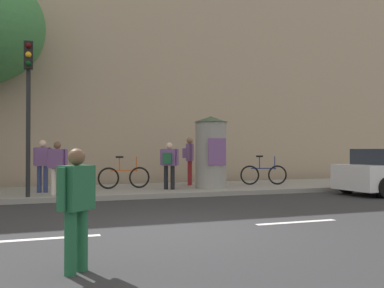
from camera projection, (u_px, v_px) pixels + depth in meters
The scene contains 13 objects.
ground_plane at pixel (184, 230), 7.96m from camera, with size 80.00×80.00×0.00m, color #2B2B2D.
sidewalk_curb at pixel (116, 191), 14.55m from camera, with size 36.00×4.00×0.15m, color gray.
lane_markings at pixel (184, 230), 7.96m from camera, with size 25.80×0.16×0.01m.
building_backdrop at pixel (97, 50), 19.33m from camera, with size 36.00×5.00×11.69m, color tan.
traffic_light at pixel (28, 93), 12.01m from camera, with size 0.24×0.45×4.27m.
poster_column at pixel (211, 152), 14.91m from camera, with size 1.16×1.16×2.45m.
pedestrian_with_backpack at pixel (76, 201), 5.18m from camera, with size 0.46×0.46×1.48m.
pedestrian_in_red_top at pixel (43, 162), 13.34m from camera, with size 0.54×0.35×1.60m.
pedestrian_with_bag at pixel (58, 163), 12.54m from camera, with size 0.56×0.53×1.54m.
pedestrian_tallest at pixel (169, 161), 14.35m from camera, with size 0.54×0.53×1.55m.
pedestrian_near_pole at pixel (189, 156), 16.10m from camera, with size 0.50×0.57×1.77m.
bicycle_leaning at pixel (264, 174), 16.28m from camera, with size 1.73×0.50×1.09m.
bicycle_upright at pixel (124, 177), 14.69m from camera, with size 1.77×0.11×1.09m.
Camera 1 is at (-2.56, -7.56, 1.46)m, focal length 40.93 mm.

